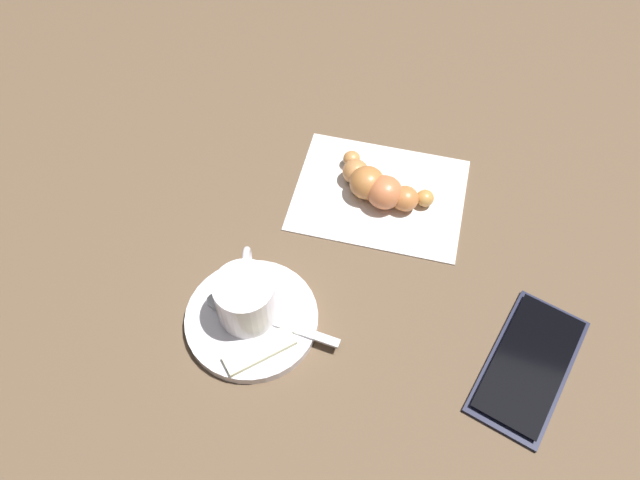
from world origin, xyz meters
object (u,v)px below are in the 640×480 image
(espresso_cup, at_px, (246,297))
(croissant, at_px, (378,186))
(cell_phone, at_px, (529,365))
(teaspoon, at_px, (251,313))
(napkin, at_px, (379,194))
(sugar_packet, at_px, (260,351))
(saucer, at_px, (252,319))

(espresso_cup, height_order, croissant, espresso_cup)
(croissant, height_order, cell_phone, croissant)
(teaspoon, distance_m, cell_phone, 0.28)
(teaspoon, bearing_deg, napkin, 158.15)
(croissant, bearing_deg, cell_phone, 51.99)
(sugar_packet, height_order, cell_phone, sugar_packet)
(sugar_packet, xyz_separation_m, cell_phone, (-0.07, 0.25, -0.01))
(espresso_cup, relative_size, cell_phone, 0.52)
(napkin, height_order, croissant, croissant)
(cell_phone, bearing_deg, croissant, -128.01)
(sugar_packet, relative_size, napkin, 0.37)
(saucer, bearing_deg, croissant, 159.01)
(teaspoon, xyz_separation_m, croissant, (-0.19, 0.08, 0.01))
(saucer, distance_m, croissant, 0.21)
(napkin, relative_size, cell_phone, 1.19)
(napkin, height_order, cell_phone, cell_phone)
(espresso_cup, xyz_separation_m, teaspoon, (0.00, 0.00, -0.02))
(espresso_cup, bearing_deg, saucer, 44.15)
(espresso_cup, bearing_deg, cell_phone, 97.47)
(napkin, bearing_deg, sugar_packet, -13.38)
(croissant, xyz_separation_m, cell_phone, (0.15, 0.20, -0.01))
(cell_phone, bearing_deg, napkin, -128.86)
(sugar_packet, height_order, napkin, sugar_packet)
(saucer, relative_size, croissant, 1.09)
(espresso_cup, height_order, napkin, espresso_cup)
(sugar_packet, xyz_separation_m, napkin, (-0.23, 0.06, -0.01))
(saucer, xyz_separation_m, sugar_packet, (0.03, 0.02, 0.01))
(napkin, distance_m, croissant, 0.02)
(teaspoon, bearing_deg, saucer, 31.81)
(teaspoon, height_order, sugar_packet, teaspoon)
(espresso_cup, xyz_separation_m, sugar_packet, (0.04, 0.03, -0.02))
(saucer, height_order, espresso_cup, espresso_cup)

